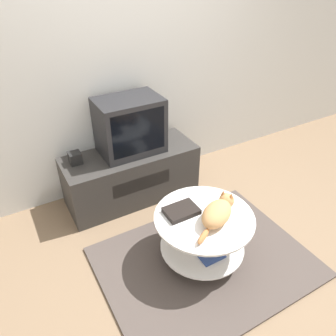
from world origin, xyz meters
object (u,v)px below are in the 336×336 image
object	(u,v)px
speaker	(75,158)
dvd_box	(181,211)
tv	(130,126)
cat	(218,212)

from	to	relation	value
speaker	dvd_box	world-z (taller)	speaker
dvd_box	tv	bearing A→B (deg)	88.83
cat	dvd_box	bearing A→B (deg)	106.01
dvd_box	speaker	bearing A→B (deg)	117.40
tv	cat	xyz separation A→B (m)	(0.17, -1.12, -0.25)
tv	speaker	distance (m)	0.56
speaker	cat	world-z (taller)	speaker
dvd_box	cat	bearing A→B (deg)	-44.15
speaker	tv	bearing A→B (deg)	-3.98
speaker	dvd_box	bearing A→B (deg)	-62.60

